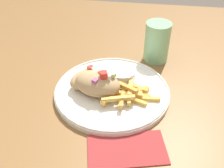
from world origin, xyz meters
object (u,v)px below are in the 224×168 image
pita_sandwich_far (88,79)px  water_glass (157,44)px  plate (112,91)px  pita_sandwich_near (98,83)px  sauce_ramekin (122,73)px  fries_pile (128,94)px

pita_sandwich_far → water_glass: bearing=-1.5°
plate → water_glass: 0.23m
pita_sandwich_near → pita_sandwich_far: size_ratio=1.10×
pita_sandwich_near → water_glass: (0.15, 0.21, 0.01)m
water_glass → plate: bearing=-120.2°
pita_sandwich_near → pita_sandwich_far: 0.04m
pita_sandwich_near → sauce_ramekin: (0.05, 0.07, -0.01)m
pita_sandwich_far → fries_pile: (0.11, -0.03, -0.01)m
pita_sandwich_near → water_glass: size_ratio=1.09×
plate → pita_sandwich_far: 0.07m
sauce_ramekin → pita_sandwich_near: bearing=-127.5°
plate → sauce_ramekin: (0.02, 0.05, 0.02)m
plate → pita_sandwich_far: (-0.07, 0.01, 0.03)m
pita_sandwich_far → water_glass: water_glass is taller
pita_sandwich_near → fries_pile: 0.08m
sauce_ramekin → water_glass: water_glass is taller
plate → pita_sandwich_near: (-0.03, -0.02, 0.04)m
plate → fries_pile: (0.04, -0.03, 0.01)m
fries_pile → water_glass: 0.23m
plate → sauce_ramekin: size_ratio=3.76×
pita_sandwich_near → plate: bearing=38.3°
pita_sandwich_near → water_glass: water_glass is taller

